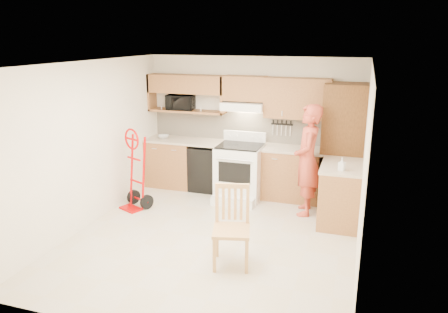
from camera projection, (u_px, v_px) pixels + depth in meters
The scene contains 28 objects.
floor at pixel (213, 238), 6.33m from camera, with size 4.00×4.50×0.02m, color #C4B798.
ceiling at pixel (212, 63), 5.65m from camera, with size 4.00×4.50×0.02m, color white.
wall_back at pixel (253, 125), 8.06m from camera, with size 4.00×0.02×2.50m, color #F8EBCD.
wall_front at pixel (130, 218), 3.92m from camera, with size 4.00×0.02×2.50m, color #F8EBCD.
wall_left at pixel (89, 144), 6.58m from camera, with size 0.02×4.50×2.50m, color #F8EBCD.
wall_right at pixel (365, 169), 5.39m from camera, with size 0.02×4.50×2.50m, color #F8EBCD.
backsplash at pixel (253, 128), 8.05m from camera, with size 3.92×0.03×0.55m, color beige.
lower_cab_left at pixel (172, 163), 8.45m from camera, with size 0.90×0.60×0.90m, color #A06B37.
dishwasher at pixel (208, 168), 8.23m from camera, with size 0.60×0.60×0.85m, color black.
lower_cab_right at pixel (293, 175), 7.74m from camera, with size 1.14×0.60×0.90m, color #A06B37.
countertop_left at pixel (185, 141), 8.23m from camera, with size 1.50×0.63×0.04m, color #BCAD98.
countertop_right at pixel (294, 149), 7.62m from camera, with size 1.14×0.63×0.04m, color #BCAD98.
cab_return_right at pixel (340, 195), 6.75m from camera, with size 0.60×1.00×0.90m, color #A06B37.
countertop_return at pixel (342, 166), 6.62m from camera, with size 0.63×1.00×0.04m, color #BCAD98.
pantry_tall at pixel (343, 146), 7.34m from camera, with size 0.70×0.60×2.10m, color brown.
upper_cab_left at pixel (187, 84), 8.07m from camera, with size 1.50×0.33×0.34m, color #A06B37.
upper_shelf_mw at pixel (187, 111), 8.21m from camera, with size 1.50×0.33×0.04m, color #A06B37.
upper_cab_center at pixel (245, 88), 7.75m from camera, with size 0.76×0.33×0.44m, color #A06B37.
upper_cab_right at pixel (298, 98), 7.50m from camera, with size 1.14×0.33×0.70m, color #A06B37.
range_hood at pixel (244, 106), 7.77m from camera, with size 0.76×0.46×0.14m, color white.
knife_strip at pixel (282, 128), 7.85m from camera, with size 0.40×0.05×0.29m, color black, non-canonical shape.
microwave at pixel (181, 102), 8.20m from camera, with size 0.51×0.35×0.28m, color black.
range at pixel (239, 168), 7.69m from camera, with size 0.79×1.04×1.17m, color white, non-canonical shape.
person at pixel (307, 160), 6.97m from camera, with size 0.66×0.44×1.82m, color #B9422F.
hand_truck at pixel (134, 173), 7.25m from camera, with size 0.49×0.45×1.25m, color #C60404, non-canonical shape.
dining_chair at pixel (231, 228), 5.44m from camera, with size 0.46×0.50×1.03m, color tan, non-canonical shape.
soap_bottle at pixel (342, 164), 6.33m from camera, with size 0.08×0.09×0.19m, color white.
bowl at pixel (163, 137), 8.35m from camera, with size 0.22×0.22×0.05m, color white.
Camera 1 is at (1.93, -5.44, 2.85)m, focal length 34.68 mm.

